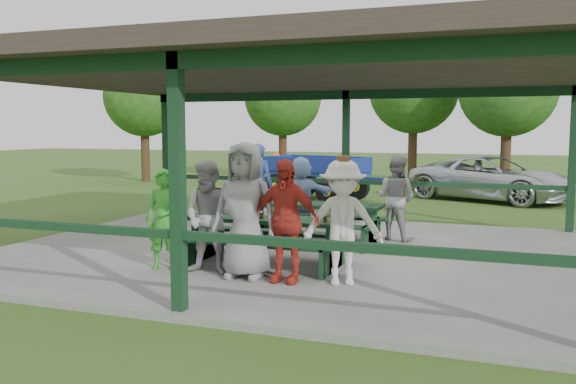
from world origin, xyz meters
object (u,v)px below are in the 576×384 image
at_px(contestant_red, 285,221).
at_px(contestant_white_fedora, 343,222).
at_px(pickup_truck, 492,179).
at_px(picnic_table_far, 312,217).
at_px(spectator_blue, 258,185).
at_px(spectator_lblue, 301,195).
at_px(picnic_table_near, 266,235).
at_px(spectator_grey, 396,198).
at_px(contestant_grey_left, 210,217).
at_px(contestant_grey_mid, 245,210).
at_px(farm_trailer, 317,177).
at_px(contestant_green, 164,219).

bearing_deg(contestant_red, contestant_white_fedora, 11.90).
distance_m(contestant_red, pickup_truck, 12.19).
height_order(picnic_table_far, pickup_truck, pickup_truck).
bearing_deg(picnic_table_far, spectator_blue, 138.92).
xyz_separation_m(contestant_red, contestant_white_fedora, (0.79, 0.15, -0.00)).
relative_size(contestant_white_fedora, pickup_truck, 0.36).
bearing_deg(spectator_lblue, contestant_white_fedora, 100.22).
distance_m(picnic_table_near, pickup_truck, 11.45).
bearing_deg(spectator_grey, picnic_table_near, 80.45).
relative_size(contestant_grey_left, contestant_red, 0.97).
height_order(contestant_red, pickup_truck, contestant_red).
relative_size(contestant_grey_mid, contestant_red, 1.13).
xyz_separation_m(spectator_grey, farm_trailer, (-3.64, 6.50, -0.19)).
xyz_separation_m(contestant_green, contestant_grey_mid, (1.37, -0.07, 0.21)).
bearing_deg(pickup_truck, contestant_white_fedora, -163.78).
xyz_separation_m(contestant_white_fedora, farm_trailer, (-3.55, 10.10, -0.23)).
relative_size(picnic_table_near, spectator_grey, 1.58).
bearing_deg(farm_trailer, spectator_blue, -68.41).
bearing_deg(contestant_grey_mid, spectator_blue, 107.51).
height_order(contestant_grey_mid, spectator_grey, contestant_grey_mid).
bearing_deg(farm_trailer, picnic_table_near, -60.60).
bearing_deg(contestant_green, spectator_lblue, 60.42).
height_order(picnic_table_far, spectator_grey, spectator_grey).
xyz_separation_m(contestant_red, farm_trailer, (-2.77, 10.26, -0.23)).
height_order(spectator_blue, pickup_truck, spectator_blue).
xyz_separation_m(contestant_grey_mid, contestant_white_fedora, (1.40, 0.14, -0.12)).
xyz_separation_m(contestant_grey_left, farm_trailer, (-1.58, 10.20, -0.21)).
distance_m(picnic_table_far, contestant_green, 3.18).
bearing_deg(contestant_green, spectator_grey, 36.13).
bearing_deg(contestant_white_fedora, contestant_red, 173.20).
bearing_deg(spectator_grey, contestant_grey_left, 79.45).
height_order(picnic_table_near, picnic_table_far, same).
distance_m(contestant_grey_mid, contestant_red, 0.62).
bearing_deg(contestant_green, contestant_grey_left, -17.82).
height_order(spectator_blue, spectator_grey, spectator_blue).
distance_m(picnic_table_far, spectator_blue, 2.30).
height_order(contestant_grey_left, contestant_red, contestant_red).
bearing_deg(spectator_lblue, spectator_grey, 161.19).
xyz_separation_m(contestant_white_fedora, pickup_truck, (1.58, 11.80, -0.28)).
bearing_deg(picnic_table_near, picnic_table_far, 87.21).
bearing_deg(pickup_truck, contestant_grey_left, -172.81).
xyz_separation_m(contestant_green, pickup_truck, (4.35, 11.87, -0.18)).
distance_m(spectator_grey, farm_trailer, 7.45).
bearing_deg(contestant_green, spectator_blue, 77.63).
bearing_deg(spectator_lblue, picnic_table_far, 102.98).
bearing_deg(spectator_lblue, contestant_grey_mid, 80.29).
height_order(contestant_green, spectator_lblue, spectator_lblue).
distance_m(contestant_red, farm_trailer, 10.63).
relative_size(contestant_red, contestant_white_fedora, 0.97).
height_order(picnic_table_far, contestant_grey_left, contestant_grey_left).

